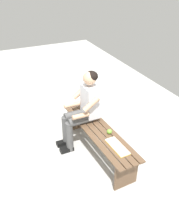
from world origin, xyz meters
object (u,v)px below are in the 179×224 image
object	(u,v)px
apple	(109,132)
book_open	(117,147)
bench_near	(98,135)
person_seated	(83,107)

from	to	relation	value
apple	book_open	xyz separation A→B (m)	(-0.32, 0.05, -0.03)
bench_near	book_open	world-z (taller)	book_open
bench_near	person_seated	world-z (taller)	person_seated
person_seated	apple	bearing A→B (deg)	-158.26
person_seated	bench_near	bearing A→B (deg)	-163.32
person_seated	book_open	xyz separation A→B (m)	(-0.82, -0.15, -0.23)
bench_near	apple	bearing A→B (deg)	-148.73
bench_near	apple	world-z (taller)	apple
person_seated	apple	distance (m)	0.57
bench_near	person_seated	distance (m)	0.50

